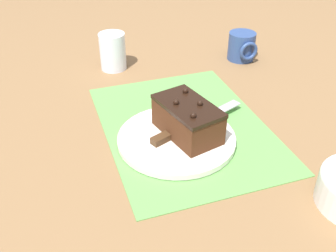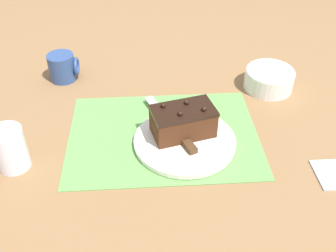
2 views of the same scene
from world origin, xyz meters
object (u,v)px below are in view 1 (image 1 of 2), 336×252
at_px(chocolate_cake, 187,119).
at_px(drinking_glass, 113,51).
at_px(coffee_mug, 242,46).
at_px(serving_knife, 184,128).
at_px(cake_plate, 177,139).

bearing_deg(chocolate_cake, drinking_glass, -169.60).
bearing_deg(coffee_mug, chocolate_cake, -42.23).
xyz_separation_m(chocolate_cake, serving_knife, (-0.01, -0.00, -0.03)).
distance_m(serving_knife, coffee_mug, 0.43).
bearing_deg(cake_plate, serving_knife, 126.06).
relative_size(chocolate_cake, drinking_glass, 1.62).
relative_size(serving_knife, coffee_mug, 2.81).
xyz_separation_m(chocolate_cake, drinking_glass, (-0.38, -0.07, -0.00)).
distance_m(serving_knife, drinking_glass, 0.38).
distance_m(cake_plate, drinking_glass, 0.39).
height_order(cake_plate, serving_knife, serving_knife).
xyz_separation_m(serving_knife, drinking_glass, (-0.37, -0.07, 0.03)).
height_order(drinking_glass, coffee_mug, drinking_glass).
relative_size(cake_plate, drinking_glass, 2.41).
bearing_deg(drinking_glass, serving_knife, 10.44).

